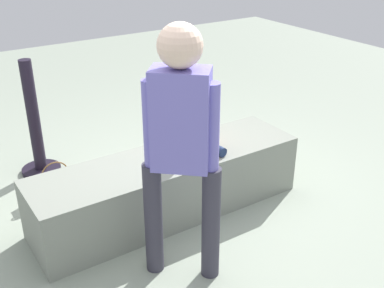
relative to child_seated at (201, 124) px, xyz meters
name	(u,v)px	position (x,y,z in m)	size (l,w,h in m)	color
ground_plane	(170,211)	(-0.30, 0.01, -0.71)	(12.00, 12.00, 0.00)	gray
concrete_ledge	(169,185)	(-0.30, 0.01, -0.46)	(2.21, 0.59, 0.50)	gray
child_seated	(201,124)	(0.00, 0.00, 0.00)	(0.28, 0.33, 0.48)	navy
adult_standing	(181,136)	(-0.60, -0.66, 0.31)	(0.40, 0.38, 1.69)	#33313F
cake_plate	(169,159)	(-0.33, -0.05, -0.19)	(0.22, 0.22, 0.07)	#4CA5D8
gift_bag	(179,157)	(0.12, 0.54, -0.55)	(0.23, 0.09, 0.35)	#4C99E0
railing_post	(36,132)	(-0.97, 1.26, -0.30)	(0.36, 0.36, 1.09)	black
water_bottle_near_gift	(148,148)	(0.03, 0.99, -0.62)	(0.06, 0.06, 0.19)	silver
party_cup_red	(199,152)	(0.45, 0.68, -0.66)	(0.09, 0.09, 0.11)	red
cake_box_white	(137,170)	(-0.25, 0.71, -0.66)	(0.30, 0.34, 0.10)	white
handbag_black_leather	(177,140)	(0.35, 0.95, -0.60)	(0.29, 0.10, 0.32)	black
handbag_brown_canvas	(56,184)	(-0.99, 0.76, -0.60)	(0.33, 0.12, 0.32)	brown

